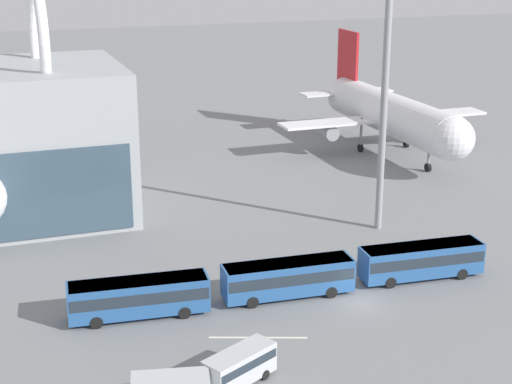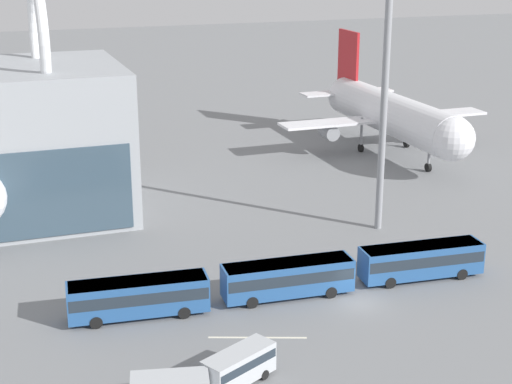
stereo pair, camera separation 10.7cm
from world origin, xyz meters
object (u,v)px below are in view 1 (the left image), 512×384
(shuttle_bus_0, at_px, (139,296))
(floodlight_mast, at_px, (386,55))
(airliner_at_gate_far, at_px, (389,113))
(shuttle_bus_1, at_px, (288,277))
(service_van_crossing, at_px, (239,365))
(shuttle_bus_2, at_px, (421,259))

(shuttle_bus_0, bearing_deg, floodlight_mast, 28.41)
(airliner_at_gate_far, relative_size, shuttle_bus_0, 3.21)
(shuttle_bus_0, relative_size, floodlight_mast, 0.40)
(shuttle_bus_1, xyz_separation_m, service_van_crossing, (-8.13, -11.44, -0.42))
(shuttle_bus_0, distance_m, floodlight_mast, 33.87)
(shuttle_bus_2, height_order, service_van_crossing, shuttle_bus_2)
(floodlight_mast, bearing_deg, shuttle_bus_1, -140.93)
(airliner_at_gate_far, height_order, service_van_crossing, airliner_at_gate_far)
(shuttle_bus_1, distance_m, floodlight_mast, 25.13)
(airliner_at_gate_far, relative_size, shuttle_bus_1, 3.22)
(airliner_at_gate_far, relative_size, shuttle_bus_2, 3.22)
(shuttle_bus_2, relative_size, floodlight_mast, 0.40)
(shuttle_bus_0, height_order, floodlight_mast, floodlight_mast)
(shuttle_bus_2, bearing_deg, shuttle_bus_1, -177.62)
(airliner_at_gate_far, relative_size, floodlight_mast, 1.29)
(airliner_at_gate_far, height_order, shuttle_bus_2, airliner_at_gate_far)
(service_van_crossing, bearing_deg, shuttle_bus_2, 1.17)
(shuttle_bus_1, bearing_deg, shuttle_bus_2, 1.66)
(shuttle_bus_0, distance_m, shuttle_bus_2, 24.95)
(airliner_at_gate_far, xyz_separation_m, service_van_crossing, (-39.19, -50.76, -4.13))
(shuttle_bus_1, distance_m, shuttle_bus_2, 12.47)
(shuttle_bus_1, relative_size, floodlight_mast, 0.40)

